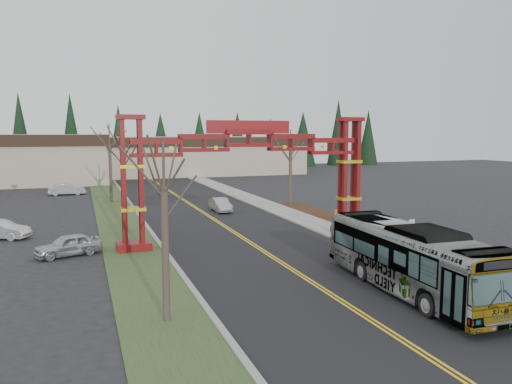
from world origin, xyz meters
name	(u,v)px	position (x,y,z in m)	size (l,w,h in m)	color
ground	(402,341)	(0.00, 0.00, 0.00)	(200.00, 200.00, 0.00)	black
road	(223,225)	(0.00, 25.00, 0.01)	(12.00, 110.00, 0.02)	black
lane_line_left	(221,225)	(-0.12, 25.00, 0.03)	(0.12, 100.00, 0.01)	yellow
lane_line_right	(224,225)	(0.12, 25.00, 0.03)	(0.12, 100.00, 0.01)	yellow
curb_right	(289,220)	(6.15, 25.00, 0.07)	(0.30, 110.00, 0.15)	gray
sidewalk_right	(304,219)	(7.60, 25.00, 0.08)	(2.60, 110.00, 0.14)	gray
landscape_strip	(443,255)	(10.20, 10.00, 0.06)	(2.60, 50.00, 0.12)	black
grass_median	(125,231)	(-8.00, 25.00, 0.04)	(4.00, 110.00, 0.08)	#2F4422
curb_left	(149,229)	(-6.15, 25.00, 0.07)	(0.30, 110.00, 0.15)	gray
gateway_arch	(249,158)	(0.00, 18.00, 5.98)	(18.20, 1.60, 8.90)	#5A0C0B
retail_building_east	(196,155)	(10.00, 79.95, 3.51)	(38.00, 20.30, 7.00)	tan
conifer_treeline	(137,139)	(0.25, 92.00, 6.49)	(116.10, 5.60, 13.00)	black
transit_bus	(410,258)	(3.84, 4.80, 1.67)	(2.80, 11.98, 3.34)	#A3A4AA
silver_sedan	(221,205)	(1.78, 32.11, 0.67)	(1.42, 4.08, 1.34)	#A5A8AD
parked_car_near_a	(68,245)	(-12.06, 18.00, 0.69)	(1.64, 4.07, 1.39)	#B1B5B9
parked_car_near_b	(0,230)	(-16.87, 25.01, 0.69)	(1.47, 4.22, 1.39)	silver
parked_car_far_a	(67,189)	(-12.87, 51.34, 0.73)	(1.54, 4.41, 1.45)	#9FA4A7
bare_tree_median_near	(164,192)	(-8.00, 4.87, 5.36)	(3.07, 3.07, 7.42)	#382D26
bare_tree_median_mid	(123,153)	(-8.00, 24.43, 6.24)	(3.45, 3.45, 8.56)	#382D26
bare_tree_median_far	(110,145)	(-8.00, 42.72, 6.40)	(3.47, 3.47, 8.74)	#382D26
bare_tree_right_far	(291,151)	(10.00, 33.80, 5.80)	(3.44, 3.44, 8.11)	#382D26
street_sign	(412,228)	(9.63, 12.46, 1.43)	(0.45, 0.09, 1.99)	#3F3F44
barrel_south	(367,228)	(9.31, 17.45, 0.50)	(0.54, 0.54, 1.00)	orange
barrel_mid	(350,224)	(8.87, 19.19, 0.53)	(0.57, 0.57, 1.06)	orange
barrel_north	(338,216)	(9.92, 23.13, 0.52)	(0.56, 0.56, 1.04)	orange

